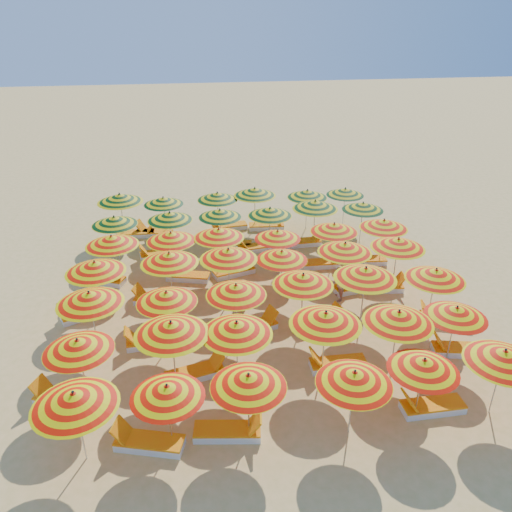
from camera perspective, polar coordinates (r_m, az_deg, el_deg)
name	(u,v)px	position (r m, az deg, el deg)	size (l,w,h in m)	color
ground	(258,300)	(18.73, 0.23, -5.06)	(120.00, 120.00, 0.00)	#E7B266
umbrella_0	(74,400)	(12.44, -20.07, -15.15)	(2.10, 2.10, 2.13)	silver
umbrella_1	(167,391)	(12.41, -10.11, -14.97)	(2.03, 2.03, 1.91)	silver
umbrella_2	(248,381)	(12.37, -0.87, -14.05)	(2.32, 2.32, 2.01)	silver
umbrella_3	(354,378)	(12.67, 11.18, -13.48)	(2.15, 2.15, 2.02)	silver
umbrella_4	(424,365)	(13.61, 18.64, -11.72)	(1.89, 1.89, 1.93)	silver
umbrella_5	(504,357)	(14.41, 26.50, -10.26)	(2.42, 2.42, 2.11)	silver
umbrella_6	(78,345)	(14.27, -19.68, -9.60)	(2.25, 2.25, 2.01)	silver
umbrella_7	(171,328)	(13.97, -9.67, -8.16)	(2.44, 2.44, 2.22)	silver
umbrella_8	(237,328)	(13.91, -2.23, -8.23)	(2.66, 2.66, 2.15)	silver
umbrella_9	(326,318)	(14.34, 7.97, -7.07)	(2.47, 2.47, 2.21)	silver
umbrella_10	(399,317)	(14.91, 15.98, -6.72)	(2.27, 2.27, 2.16)	silver
umbrella_11	(456,312)	(16.01, 21.92, -5.98)	(2.09, 2.09, 1.96)	silver
umbrella_12	(90,298)	(16.00, -18.49, -4.57)	(2.47, 2.47, 2.18)	silver
umbrella_13	(167,297)	(15.71, -10.19, -4.64)	(2.54, 2.54, 2.04)	silver
umbrella_14	(236,290)	(15.80, -2.29, -3.88)	(2.52, 2.52, 2.07)	silver
umbrella_15	(303,279)	(16.31, 5.41, -2.69)	(2.56, 2.56, 2.14)	silver
umbrella_16	(366,273)	(16.84, 12.41, -1.93)	(2.42, 2.42, 2.23)	silver
umbrella_17	(436,275)	(17.62, 19.85, -2.00)	(2.26, 2.26, 2.12)	silver
umbrella_18	(95,267)	(17.81, -17.92, -1.20)	(2.67, 2.67, 2.17)	silver
umbrella_19	(169,258)	(17.78, -9.88, -0.24)	(2.51, 2.51, 2.18)	silver
umbrella_20	(228,254)	(17.76, -3.18, 0.21)	(2.11, 2.11, 2.21)	silver
umbrella_21	(282,255)	(18.10, 2.97, 0.07)	(2.38, 2.38, 1.99)	silver
umbrella_22	(345,248)	(18.67, 10.13, 0.94)	(2.40, 2.40, 2.13)	silver
umbrella_23	(398,243)	(19.41, 15.94, 1.40)	(2.71, 2.71, 2.16)	silver
umbrella_24	(112,241)	(19.69, -16.17, 1.68)	(2.21, 2.21, 2.14)	silver
umbrella_25	(171,237)	(19.69, -9.68, 2.17)	(2.22, 2.22, 2.06)	silver
umbrella_26	(219,233)	(19.66, -4.27, 2.62)	(2.09, 2.09, 2.12)	silver
umbrella_27	(278,235)	(19.83, 2.49, 2.44)	(2.14, 2.14, 1.95)	silver
umbrella_28	(334,228)	(20.50, 8.92, 3.21)	(2.42, 2.42, 2.05)	silver
umbrella_29	(384,224)	(21.15, 14.40, 3.56)	(2.14, 2.14, 2.10)	silver
umbrella_30	(114,221)	(21.80, -15.88, 3.91)	(2.23, 2.23, 2.03)	silver
umbrella_31	(170,216)	(21.68, -9.82, 4.48)	(2.49, 2.49, 2.05)	silver
umbrella_32	(220,213)	(21.91, -4.15, 4.88)	(2.06, 2.06, 1.99)	silver
umbrella_33	(270,212)	(21.87, 1.61, 5.08)	(2.51, 2.51, 2.06)	silver
umbrella_34	(315,205)	(22.55, 6.79, 5.84)	(2.34, 2.34, 2.17)	silver
umbrella_35	(363,206)	(23.18, 12.13, 5.57)	(2.20, 2.20, 1.98)	silver
umbrella_36	(120,198)	(23.92, -15.30, 6.41)	(2.44, 2.44, 2.22)	silver
umbrella_37	(163,201)	(23.81, -10.54, 6.21)	(2.11, 2.11, 1.95)	silver
umbrella_38	(217,196)	(23.84, -4.43, 6.83)	(2.52, 2.52, 2.04)	silver
umbrella_39	(255,192)	(24.07, -0.14, 7.35)	(2.64, 2.64, 2.15)	silver
umbrella_40	(307,194)	(24.20, 5.89, 7.09)	(2.48, 2.48, 2.05)	silver
umbrella_41	(345,192)	(25.01, 10.16, 7.24)	(2.30, 2.30, 1.94)	silver
lounger_0	(148,442)	(13.48, -12.26, -20.07)	(1.83, 1.05, 0.69)	white
lounger_1	(229,431)	(13.48, -3.09, -19.35)	(1.80, 0.83, 0.69)	white
lounger_2	(431,406)	(14.86, 19.37, -15.91)	(1.74, 0.59, 0.69)	white
lounger_3	(64,400)	(15.21, -21.12, -15.09)	(1.82, 1.25, 0.69)	white
lounger_4	(196,372)	(15.23, -6.84, -13.08)	(1.82, 0.98, 0.69)	white
lounger_5	(337,364)	(15.63, 9.20, -12.06)	(1.74, 0.60, 0.69)	white
lounger_6	(459,349)	(17.24, 22.16, -9.84)	(1.82, 0.94, 0.69)	white
lounger_7	(152,341)	(16.70, -11.81, -9.46)	(1.77, 0.71, 0.69)	white
lounger_8	(254,328)	(16.96, -0.27, -8.18)	(1.82, 1.17, 0.69)	white
lounger_9	(318,323)	(17.32, 7.13, -7.60)	(1.82, 0.99, 0.69)	white
lounger_10	(444,319)	(18.56, 20.67, -6.77)	(1.83, 1.16, 0.69)	white
lounger_11	(85,313)	(18.71, -19.00, -6.17)	(1.82, 1.24, 0.69)	white
lounger_12	(157,300)	(18.80, -11.28, -4.96)	(1.83, 1.09, 0.69)	white
lounger_13	(354,287)	(19.63, 11.12, -3.49)	(1.81, 0.91, 0.69)	white
lounger_14	(382,287)	(19.88, 14.16, -3.42)	(1.79, 0.78, 0.69)	white
lounger_15	(105,279)	(20.67, -16.91, -2.58)	(1.82, 1.20, 0.69)	white
lounger_16	(187,276)	(20.21, -7.90, -2.28)	(1.82, 1.03, 0.69)	white
lounger_17	(235,271)	(20.42, -2.43, -1.72)	(1.83, 1.06, 0.69)	white
lounger_18	(319,263)	(21.16, 7.23, -0.85)	(1.75, 0.63, 0.69)	white
lounger_19	(365,260)	(21.75, 12.32, -0.48)	(1.78, 0.75, 0.69)	white
lounger_20	(159,254)	(22.24, -11.03, 0.28)	(1.81, 0.89, 0.69)	white
lounger_21	(232,244)	(22.78, -2.80, 1.43)	(1.83, 1.05, 0.69)	white
lounger_22	(257,247)	(22.39, 0.07, 1.00)	(1.80, 0.83, 0.69)	white
lounger_23	(303,242)	(23.00, 5.42, 1.59)	(1.75, 0.62, 0.69)	white
lounger_24	(137,234)	(24.44, -13.42, 2.51)	(1.74, 0.62, 0.69)	white
lounger_25	(154,232)	(24.41, -11.63, 2.67)	(1.83, 1.15, 0.69)	white
lounger_26	(228,226)	(24.62, -3.16, 3.41)	(1.78, 0.76, 0.69)	white
lounger_27	(267,226)	(24.63, 1.31, 3.46)	(1.78, 0.74, 0.69)	white
beachgoer_a	(239,306)	(17.04, -2.00, -5.76)	(0.52, 0.34, 1.42)	tan
beachgoer_b	(339,284)	(18.67, 9.44, -3.19)	(0.65, 0.51, 1.33)	tan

